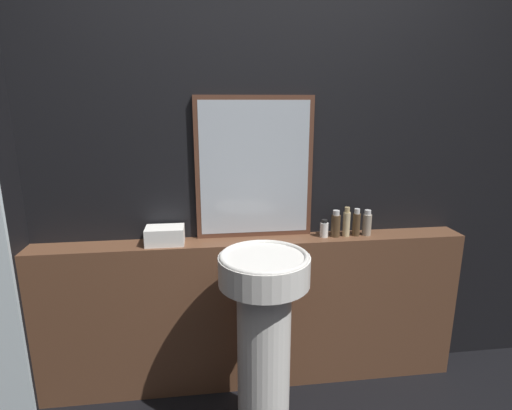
# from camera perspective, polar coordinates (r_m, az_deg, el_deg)

# --- Properties ---
(wall_back) EXTENTS (8.00, 0.06, 2.50)m
(wall_back) POSITION_cam_1_polar(r_m,az_deg,el_deg) (2.22, -0.74, 4.79)
(wall_back) COLOR black
(wall_back) RESTS_ON ground_plane
(vanity_counter) EXTENTS (2.39, 0.18, 0.89)m
(vanity_counter) POSITION_cam_1_polar(r_m,az_deg,el_deg) (2.38, -0.32, -15.15)
(vanity_counter) COLOR brown
(vanity_counter) RESTS_ON ground_plane
(pedestal_sink) EXTENTS (0.42, 0.42, 0.96)m
(pedestal_sink) POSITION_cam_1_polar(r_m,az_deg,el_deg) (1.99, 1.17, -17.51)
(pedestal_sink) COLOR white
(pedestal_sink) RESTS_ON ground_plane
(mirror) EXTENTS (0.64, 0.03, 0.77)m
(mirror) POSITION_cam_1_polar(r_m,az_deg,el_deg) (2.17, -0.22, 5.26)
(mirror) COLOR #563323
(mirror) RESTS_ON vanity_counter
(towel_stack) EXTENTS (0.20, 0.14, 0.09)m
(towel_stack) POSITION_cam_1_polar(r_m,az_deg,el_deg) (2.18, -12.87, -4.26)
(towel_stack) COLOR white
(towel_stack) RESTS_ON vanity_counter
(shampoo_bottle) EXTENTS (0.05, 0.05, 0.10)m
(shampoo_bottle) POSITION_cam_1_polar(r_m,az_deg,el_deg) (2.26, 9.71, -3.39)
(shampoo_bottle) COLOR white
(shampoo_bottle) RESTS_ON vanity_counter
(conditioner_bottle) EXTENTS (0.05, 0.05, 0.15)m
(conditioner_bottle) POSITION_cam_1_polar(r_m,az_deg,el_deg) (2.28, 11.31, -2.74)
(conditioner_bottle) COLOR #4C3823
(conditioner_bottle) RESTS_ON vanity_counter
(lotion_bottle) EXTENTS (0.04, 0.04, 0.17)m
(lotion_bottle) POSITION_cam_1_polar(r_m,az_deg,el_deg) (2.30, 12.80, -2.49)
(lotion_bottle) COLOR #C6B284
(lotion_bottle) RESTS_ON vanity_counter
(body_wash_bottle) EXTENTS (0.04, 0.04, 0.16)m
(body_wash_bottle) POSITION_cam_1_polar(r_m,az_deg,el_deg) (2.32, 14.15, -2.54)
(body_wash_bottle) COLOR #4C3823
(body_wash_bottle) RESTS_ON vanity_counter
(hand_soap_bottle) EXTENTS (0.05, 0.05, 0.15)m
(hand_soap_bottle) POSITION_cam_1_polar(r_m,az_deg,el_deg) (2.34, 15.57, -2.57)
(hand_soap_bottle) COLOR gray
(hand_soap_bottle) RESTS_ON vanity_counter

